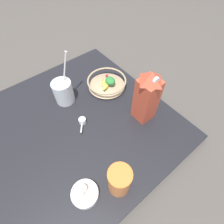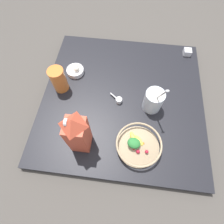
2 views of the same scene
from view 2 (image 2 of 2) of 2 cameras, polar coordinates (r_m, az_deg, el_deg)
The scene contains 9 objects.
ground_plane at distance 1.08m, azimuth 3.40°, elevation 3.97°, with size 6.00×6.00×0.00m, color #4C4742.
countertop at distance 1.06m, azimuth 3.45°, elevation 4.51°, with size 0.94×0.94×0.04m.
fruit_bowl at distance 0.89m, azimuth 8.58°, elevation -10.47°, with size 0.23×0.23×0.08m.
milk_carton at distance 0.80m, azimuth -11.16°, elevation -6.91°, with size 0.09×0.09×0.29m.
yogurt_tub at distance 0.97m, azimuth 13.41°, elevation 3.84°, with size 0.13×0.10×0.28m.
drinking_cup at distance 1.06m, azimuth -17.05°, elevation 10.16°, with size 0.09×0.09×0.16m.
spice_jar at distance 1.34m, azimuth 23.33°, elevation 17.50°, with size 0.05×0.05×0.04m.
measuring_scoop at distance 1.01m, azimuth 2.10°, elevation 3.94°, with size 0.07×0.08×0.03m.
garlic_bowl at distance 1.16m, azimuth -11.83°, elevation 13.09°, with size 0.11×0.11×0.06m.
Camera 2 is at (0.56, 0.01, 0.92)m, focal length 28.00 mm.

